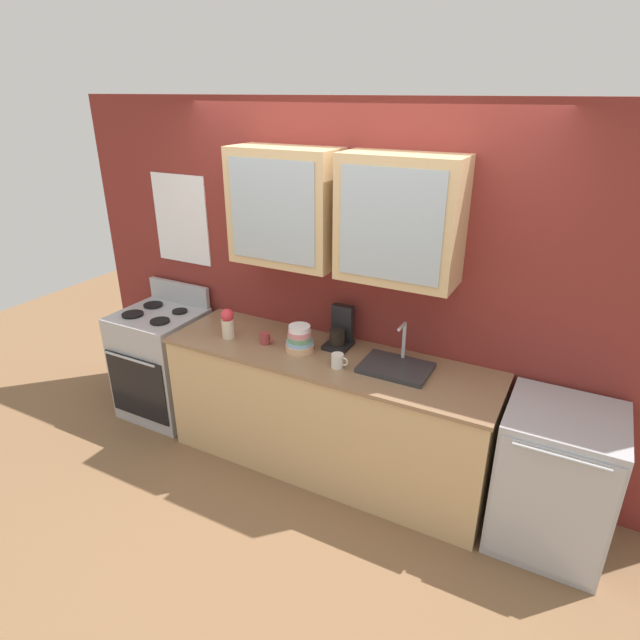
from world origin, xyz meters
TOP-DOWN VIEW (x-y plane):
  - ground_plane at (0.00, 0.00)m, footprint 10.00×10.00m
  - back_wall_unit at (-0.00, 0.33)m, footprint 4.66×0.44m
  - counter at (0.00, 0.00)m, footprint 2.34×0.67m
  - stove_range at (-1.55, -0.00)m, footprint 0.64×0.65m
  - sink_faucet at (0.48, 0.03)m, footprint 0.44×0.32m
  - bowl_stack at (-0.20, -0.02)m, footprint 0.20×0.20m
  - vase at (-0.77, -0.08)m, footprint 0.09×0.09m
  - cup_near_sink at (0.14, -0.12)m, footprint 0.12×0.08m
  - cup_near_bowls at (-0.47, -0.04)m, footprint 0.11×0.07m
  - dishwasher at (1.52, -0.00)m, footprint 0.64×0.65m
  - coffee_maker at (0.01, 0.18)m, footprint 0.17×0.20m

SIDE VIEW (x-z plane):
  - ground_plane at x=0.00m, z-range 0.00..0.00m
  - dishwasher at x=1.52m, z-range 0.00..0.91m
  - counter at x=0.00m, z-range 0.00..0.91m
  - stove_range at x=-1.55m, z-range -0.08..1.01m
  - sink_faucet at x=0.48m, z-range 0.79..1.08m
  - cup_near_bowls at x=-0.47m, z-range 0.91..0.99m
  - cup_near_sink at x=0.14m, z-range 0.91..1.01m
  - bowl_stack at x=-0.20m, z-range 0.90..1.09m
  - coffee_maker at x=0.01m, z-range 0.87..1.16m
  - vase at x=-0.77m, z-range 0.91..1.14m
  - back_wall_unit at x=0.00m, z-range 0.14..2.69m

